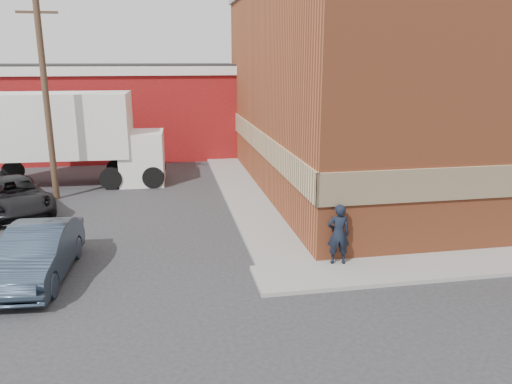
{
  "coord_description": "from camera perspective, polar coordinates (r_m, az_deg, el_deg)",
  "views": [
    {
      "loc": [
        -2.75,
        -13.18,
        5.92
      ],
      "look_at": [
        0.01,
        1.73,
        1.85
      ],
      "focal_mm": 35.0,
      "sensor_mm": 36.0,
      "label": 1
    }
  ],
  "objects": [
    {
      "name": "suv_a",
      "position": [
        21.81,
        -25.98,
        -0.42
      ],
      "size": [
        4.24,
        5.47,
        1.38
      ],
      "primitive_type": "imported",
      "rotation": [
        0.0,
        0.0,
        0.45
      ],
      "color": "black",
      "rests_on": "ground"
    },
    {
      "name": "utility_pole",
      "position": [
        22.71,
        -22.97,
        10.89
      ],
      "size": [
        2.0,
        0.26,
        9.0
      ],
      "color": "#4F3927",
      "rests_on": "ground"
    },
    {
      "name": "box_truck",
      "position": [
        25.22,
        -19.97,
        6.39
      ],
      "size": [
        8.99,
        3.02,
        4.39
      ],
      "rotation": [
        0.0,
        0.0,
        -0.04
      ],
      "color": "white",
      "rests_on": "ground"
    },
    {
      "name": "sedan",
      "position": [
        15.06,
        -23.69,
        -6.45
      ],
      "size": [
        1.87,
        4.58,
        1.48
      ],
      "primitive_type": "imported",
      "rotation": [
        0.0,
        0.0,
        -0.07
      ],
      "color": "#2C3949",
      "rests_on": "ground"
    },
    {
      "name": "brick_building",
      "position": [
        24.9,
        16.74,
        11.55
      ],
      "size": [
        14.25,
        18.25,
        9.36
      ],
      "color": "#A04A29",
      "rests_on": "ground"
    },
    {
      "name": "ground",
      "position": [
        14.71,
        1.22,
        -8.73
      ],
      "size": [
        90.0,
        90.0,
        0.0
      ],
      "primitive_type": "plane",
      "color": "#28282B",
      "rests_on": "ground"
    },
    {
      "name": "warehouse",
      "position": [
        33.48,
        -16.21,
        9.1
      ],
      "size": [
        16.3,
        8.3,
        5.6
      ],
      "color": "maroon",
      "rests_on": "ground"
    },
    {
      "name": "man",
      "position": [
        14.64,
        9.4,
        -4.77
      ],
      "size": [
        0.71,
        0.52,
        1.79
      ],
      "primitive_type": "imported",
      "rotation": [
        0.0,
        0.0,
        3.0
      ],
      "color": "black",
      "rests_on": "sidewalk_south"
    },
    {
      "name": "sidewalk_west",
      "position": [
        23.19,
        -1.83,
        0.36
      ],
      "size": [
        1.8,
        18.0,
        0.12
      ],
      "primitive_type": "cube",
      "color": "gray",
      "rests_on": "ground"
    }
  ]
}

